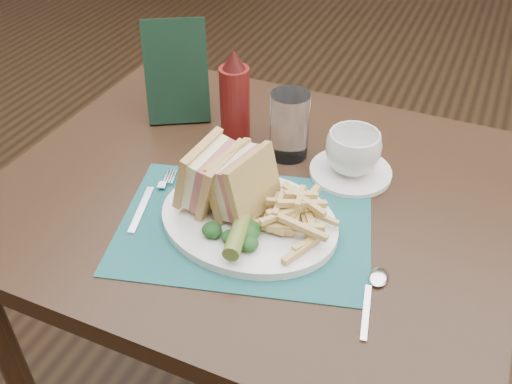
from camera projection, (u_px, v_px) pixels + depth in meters
floor at (317, 282)px, 1.85m from camera, size 7.00×7.00×0.00m
table_main at (255, 320)px, 1.25m from camera, size 0.90×0.75×0.75m
placemat at (245, 226)px, 0.93m from camera, size 0.47×0.39×0.00m
plate at (249, 220)px, 0.93m from camera, size 0.32×0.26×0.01m
sandwich_half_a at (198, 170)px, 0.93m from camera, size 0.09×0.12×0.11m
sandwich_half_b at (233, 178)px, 0.92m from camera, size 0.10×0.13×0.11m
kale_garnish at (233, 232)px, 0.88m from camera, size 0.11×0.08×0.03m
pickle_spear at (240, 229)px, 0.87m from camera, size 0.05×0.12×0.03m
fries_pile at (293, 211)px, 0.90m from camera, size 0.18×0.20×0.05m
fork at (151, 197)px, 0.98m from camera, size 0.08×0.17×0.01m
spoon at (371, 298)px, 0.81m from camera, size 0.06×0.15×0.01m
saucer at (350, 172)px, 1.05m from camera, size 0.18×0.18×0.01m
coffee_cup at (353, 152)px, 1.02m from camera, size 0.14×0.14×0.08m
drinking_glass at (289, 125)px, 1.06m from camera, size 0.09×0.09×0.13m
ketchup_bottle at (235, 96)px, 1.09m from camera, size 0.06×0.06×0.19m
check_presenter at (176, 72)px, 1.15m from camera, size 0.15×0.13×0.20m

